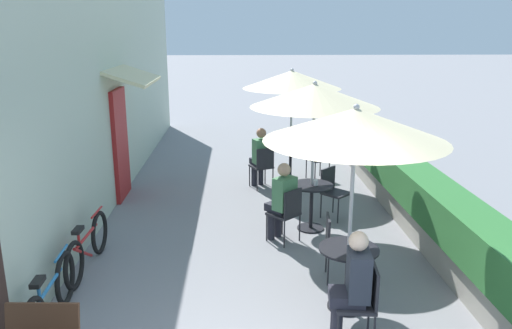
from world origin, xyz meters
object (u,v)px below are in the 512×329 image
Objects in this scene: patio_umbrella_near at (355,125)px; patio_table_far at (290,160)px; cafe_chair_mid_left at (333,189)px; bicycle_leaning at (51,300)px; cafe_chair_near_left at (336,243)px; seated_patron_far_left at (260,155)px; cafe_chair_mid_right at (287,211)px; coffee_cup_mid at (315,183)px; cafe_chair_far_right at (316,155)px; cafe_chair_near_right at (363,298)px; cafe_chair_far_left at (263,164)px; coffee_cup_far at (291,146)px; bicycle_second at (87,247)px; patio_umbrella_far at (292,80)px; seated_patron_mid_right at (282,198)px; patio_table_near at (348,267)px; seated_patron_near_right at (353,283)px; coffee_cup_near at (354,248)px; patio_table_mid at (311,199)px; patio_umbrella_mid at (315,96)px.

patio_umbrella_near reaches higher than patio_table_far.
cafe_chair_mid_left is 4.90m from bicycle_leaning.
seated_patron_far_left is at bearing -162.70° from cafe_chair_near_left.
patio_umbrella_near is 1.93× the size of seated_patron_far_left.
coffee_cup_mid is (0.50, 0.49, 0.29)m from cafe_chair_mid_right.
cafe_chair_mid_right and cafe_chair_far_right have the same top height.
patio_umbrella_near is 2.78× the size of cafe_chair_mid_left.
cafe_chair_near_left and cafe_chair_mid_left have the same top height.
cafe_chair_far_left is (-0.75, 5.26, 0.00)m from cafe_chair_near_right.
coffee_cup_far is at bearing 91.59° from patio_umbrella_near.
cafe_chair_mid_left is at bearing 0.25° from cafe_chair_near_right.
cafe_chair_far_left is 1.00× the size of cafe_chair_far_right.
cafe_chair_mid_right is at bearing 105.45° from patio_umbrella_near.
cafe_chair_far_left is 4.32m from bicycle_second.
coffee_cup_far is (0.61, 0.42, 0.29)m from cafe_chair_far_left.
cafe_chair_far_right is (0.60, 0.34, -1.67)m from patio_umbrella_far.
patio_umbrella_far is 1.81m from cafe_chair_far_left.
bicycle_leaning is at bearing 176.29° from seated_patron_mid_right.
cafe_chair_far_left is at bearing 55.87° from bicycle_second.
cafe_chair_far_left and cafe_chair_far_right have the same top height.
cafe_chair_far_right is (0.08, 2.33, 0.00)m from cafe_chair_mid_left.
patio_umbrella_far is (-0.15, 4.92, 1.67)m from patio_table_near.
cafe_chair_near_right is 0.70× the size of seated_patron_mid_right.
coffee_cup_near is at bearing -7.22° from seated_patron_near_right.
patio_umbrella_near reaches higher than coffee_cup_near.
patio_umbrella_near reaches higher than patio_table_mid.
patio_table_far is at bearing 91.78° from patio_table_mid.
patio_table_far is 8.44× the size of coffee_cup_far.
seated_patron_far_left is at bearing -99.69° from cafe_chair_mid_left.
coffee_cup_near is (0.03, -0.79, 0.29)m from cafe_chair_near_left.
seated_patron_far_left is at bearing 99.64° from patio_umbrella_near.
seated_patron_near_right is 5.60m from patio_table_far.
patio_umbrella_near is at bearing -103.66° from seated_patron_far_left.
seated_patron_far_left reaches higher than cafe_chair_mid_left.
seated_patron_near_right is at bearing -103.28° from coffee_cup_near.
patio_table_mid is at bearing -171.61° from cafe_chair_near_left.
cafe_chair_far_left is 1.38m from cafe_chair_far_right.
coffee_cup_near is 2.86m from patio_umbrella_mid.
patio_umbrella_mid is 2.78× the size of cafe_chair_far_right.
cafe_chair_near_left is 1.15× the size of patio_table_far.
coffee_cup_mid and coffee_cup_far have the same top height.
patio_table_near is 0.45× the size of bicycle_second.
cafe_chair_mid_right is at bearing -130.20° from patio_umbrella_mid.
cafe_chair_mid_right is 0.70× the size of seated_patron_far_left.
cafe_chair_near_left reaches higher than coffee_cup_mid.
patio_umbrella_mid is at bearing -171.61° from cafe_chair_near_left.
patio_umbrella_mid is 2.82m from cafe_chair_far_left.
cafe_chair_far_left is (-0.78, 4.68, -0.29)m from coffee_cup_near.
cafe_chair_far_right is (0.45, 5.26, -0.00)m from patio_table_near.
patio_table_near is 0.61× the size of seated_patron_far_left.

